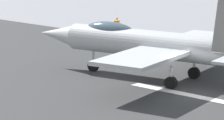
{
  "coord_description": "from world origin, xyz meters",
  "views": [
    {
      "loc": [
        -21.17,
        30.66,
        9.56
      ],
      "look_at": [
        3.1,
        3.4,
        2.2
      ],
      "focal_mm": 106.33,
      "sensor_mm": 36.0,
      "label": 1
    }
  ],
  "objects": [
    {
      "name": "ground_plane",
      "position": [
        0.0,
        0.0,
        0.0
      ],
      "size": [
        400.0,
        400.0,
        0.0
      ],
      "primitive_type": "plane",
      "color": "gray"
    },
    {
      "name": "fighter_jet",
      "position": [
        3.82,
        -1.84,
        2.35
      ],
      "size": [
        17.52,
        13.8,
        5.54
      ],
      "color": "#A2A7AC",
      "rests_on": "ground"
    },
    {
      "name": "crew_person",
      "position": [
        17.14,
        -13.02,
        0.84
      ],
      "size": [
        0.28,
        0.7,
        1.69
      ],
      "color": "#1E2338",
      "rests_on": "ground"
    },
    {
      "name": "runway_strip",
      "position": [
        -0.02,
        0.0,
        0.01
      ],
      "size": [
        240.0,
        26.0,
        0.02
      ],
      "color": "#333434",
      "rests_on": "ground"
    }
  ]
}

